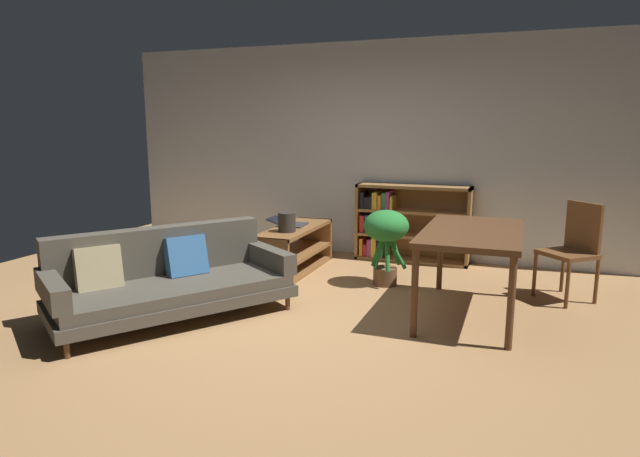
% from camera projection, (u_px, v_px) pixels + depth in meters
% --- Properties ---
extents(ground_plane, '(8.16, 8.16, 0.00)m').
position_uv_depth(ground_plane, '(283.00, 320.00, 4.73)').
color(ground_plane, '#A87A4C').
extents(back_wall_panel, '(6.80, 0.10, 2.70)m').
position_uv_depth(back_wall_panel, '(369.00, 150.00, 6.96)').
color(back_wall_panel, silver).
rests_on(back_wall_panel, ground_plane).
extents(fabric_couch, '(1.88, 2.17, 0.76)m').
position_uv_depth(fabric_couch, '(167.00, 278.00, 4.79)').
color(fabric_couch, '#56351E').
rests_on(fabric_couch, ground_plane).
extents(media_console, '(0.44, 1.36, 0.51)m').
position_uv_depth(media_console, '(294.00, 250.00, 6.28)').
color(media_console, brown).
rests_on(media_console, ground_plane).
extents(open_laptop, '(0.45, 0.35, 0.09)m').
position_uv_depth(open_laptop, '(290.00, 223.00, 6.36)').
color(open_laptop, '#333338').
rests_on(open_laptop, media_console).
extents(desk_speaker, '(0.19, 0.19, 0.21)m').
position_uv_depth(desk_speaker, '(287.00, 222.00, 5.96)').
color(desk_speaker, '#2D2823').
rests_on(desk_speaker, media_console).
extents(potted_floor_plant, '(0.47, 0.48, 0.80)m').
position_uv_depth(potted_floor_plant, '(386.00, 234.00, 5.67)').
color(potted_floor_plant, brown).
rests_on(potted_floor_plant, ground_plane).
extents(dining_table, '(0.82, 1.48, 0.77)m').
position_uv_depth(dining_table, '(472.00, 238.00, 4.73)').
color(dining_table, '#56351E').
rests_on(dining_table, ground_plane).
extents(dining_chair_near, '(0.59, 0.60, 0.94)m').
position_uv_depth(dining_chair_near, '(574.00, 246.00, 5.20)').
color(dining_chair_near, brown).
rests_on(dining_chair_near, ground_plane).
extents(bookshelf, '(1.39, 0.33, 0.95)m').
position_uv_depth(bookshelf, '(404.00, 223.00, 6.77)').
color(bookshelf, olive).
rests_on(bookshelf, ground_plane).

